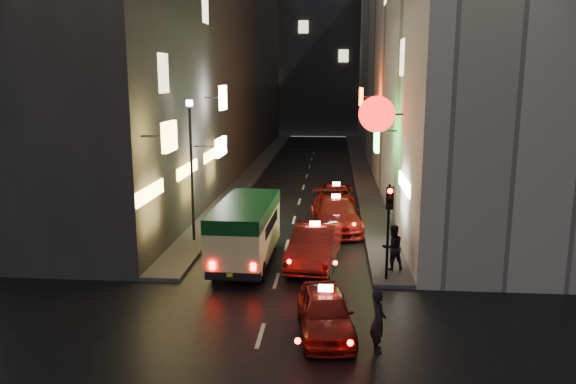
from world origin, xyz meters
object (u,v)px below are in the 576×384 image
(minibus, at_px, (245,225))
(taxi_near, at_px, (325,309))
(lamp_post, at_px, (191,161))
(pedestrian_crossing, at_px, (378,317))
(traffic_light, at_px, (389,212))

(minibus, distance_m, taxi_near, 6.86)
(taxi_near, distance_m, lamp_post, 10.97)
(taxi_near, distance_m, pedestrian_crossing, 1.77)
(pedestrian_crossing, height_order, traffic_light, traffic_light)
(pedestrian_crossing, distance_m, traffic_light, 5.44)
(minibus, bearing_deg, traffic_light, -18.83)
(lamp_post, bearing_deg, minibus, -43.88)
(minibus, xyz_separation_m, lamp_post, (-2.79, 2.68, 2.14))
(pedestrian_crossing, distance_m, lamp_post, 12.52)
(taxi_near, bearing_deg, lamp_post, 125.01)
(traffic_light, height_order, lamp_post, lamp_post)
(minibus, height_order, traffic_light, traffic_light)
(pedestrian_crossing, height_order, lamp_post, lamp_post)
(minibus, relative_size, pedestrian_crossing, 2.97)
(taxi_near, relative_size, pedestrian_crossing, 2.48)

